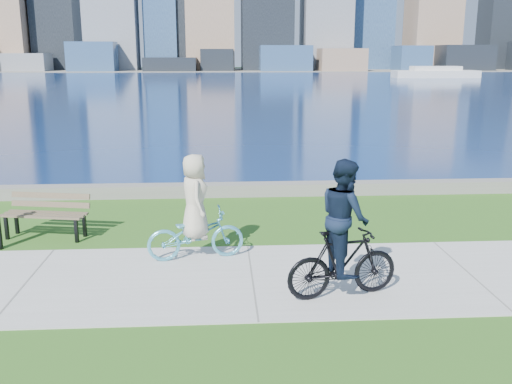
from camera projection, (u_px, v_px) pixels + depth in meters
ground at (252, 279)px, 10.28m from camera, size 320.00×320.00×0.00m
concrete_path at (252, 278)px, 10.27m from camera, size 80.00×3.50×0.02m
seawall at (240, 190)px, 16.25m from camera, size 90.00×0.50×0.35m
bay_water at (224, 82)px, 80.09m from camera, size 320.00×131.00×0.01m
far_shore at (222, 70)px, 136.31m from camera, size 320.00×30.00×0.12m
ferry_far at (435, 73)px, 93.94m from camera, size 13.86×3.96×1.88m
park_bench at (47, 211)px, 12.52m from camera, size 1.92×0.97×0.95m
cyclist_woman at (195, 221)px, 11.07m from camera, size 0.98×1.98×2.08m
cyclist_man at (344, 240)px, 9.27m from camera, size 0.95×1.99×2.32m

